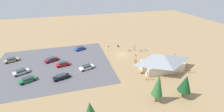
% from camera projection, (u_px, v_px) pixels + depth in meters
% --- Properties ---
extents(ground, '(160.00, 160.00, 0.00)m').
position_uv_depth(ground, '(122.00, 54.00, 60.85)').
color(ground, '#9E7F56').
rests_on(ground, ground).
extents(parking_lot_asphalt, '(38.04, 31.95, 0.05)m').
position_uv_depth(parking_lot_asphalt, '(53.00, 65.00, 53.13)').
color(parking_lot_asphalt, '#56565B').
rests_on(parking_lot_asphalt, ground).
extents(bike_pavilion, '(14.84, 8.34, 5.50)m').
position_uv_depth(bike_pavilion, '(162.00, 61.00, 49.19)').
color(bike_pavilion, beige).
rests_on(bike_pavilion, ground).
extents(trash_bin, '(0.60, 0.60, 0.90)m').
position_uv_depth(trash_bin, '(118.00, 46.00, 67.53)').
color(trash_bin, brown).
rests_on(trash_bin, ground).
extents(lot_sign, '(0.56, 0.08, 2.20)m').
position_uv_depth(lot_sign, '(109.00, 47.00, 63.64)').
color(lot_sign, '#99999E').
rests_on(lot_sign, ground).
extents(pine_mideast, '(2.60, 2.60, 7.58)m').
position_uv_depth(pine_mideast, '(158.00, 85.00, 35.32)').
color(pine_mideast, brown).
rests_on(pine_mideast, ground).
extents(pine_center, '(2.56, 2.56, 5.71)m').
position_uv_depth(pine_center, '(90.00, 110.00, 29.97)').
color(pine_center, brown).
rests_on(pine_center, ground).
extents(pine_east, '(3.10, 3.10, 6.33)m').
position_uv_depth(pine_east, '(185.00, 83.00, 36.93)').
color(pine_east, brown).
rests_on(pine_east, ground).
extents(bicycle_black_trailside, '(1.39, 1.02, 0.88)m').
position_uv_depth(bicycle_black_trailside, '(141.00, 51.00, 62.89)').
color(bicycle_black_trailside, black).
rests_on(bicycle_black_trailside, ground).
extents(bicycle_red_edge_south, '(0.62, 1.64, 0.89)m').
position_uv_depth(bicycle_red_edge_south, '(135.00, 61.00, 55.21)').
color(bicycle_red_edge_south, black).
rests_on(bicycle_red_edge_south, ground).
extents(bicycle_blue_lone_west, '(1.39, 1.01, 0.79)m').
position_uv_depth(bicycle_blue_lone_west, '(146.00, 50.00, 63.48)').
color(bicycle_blue_lone_west, black).
rests_on(bicycle_blue_lone_west, ground).
extents(bicycle_yellow_near_porch, '(1.77, 0.48, 0.85)m').
position_uv_depth(bicycle_yellow_near_porch, '(135.00, 46.00, 67.37)').
color(bicycle_yellow_near_porch, black).
rests_on(bicycle_yellow_near_porch, ground).
extents(bicycle_green_mid_cluster, '(1.52, 0.71, 0.80)m').
position_uv_depth(bicycle_green_mid_cluster, '(130.00, 51.00, 63.26)').
color(bicycle_green_mid_cluster, black).
rests_on(bicycle_green_mid_cluster, ground).
extents(bicycle_white_yard_right, '(0.48, 1.75, 0.74)m').
position_uv_depth(bicycle_white_yard_right, '(134.00, 49.00, 64.53)').
color(bicycle_white_yard_right, black).
rests_on(bicycle_white_yard_right, ground).
extents(bicycle_teal_yard_front, '(1.13, 1.33, 0.79)m').
position_uv_depth(bicycle_teal_yard_front, '(136.00, 55.00, 59.32)').
color(bicycle_teal_yard_front, black).
rests_on(bicycle_teal_yard_front, ground).
extents(car_silver_front_row, '(4.93, 3.69, 1.35)m').
position_uv_depth(car_silver_front_row, '(21.00, 72.00, 48.05)').
color(car_silver_front_row, '#BCBCC1').
rests_on(car_silver_front_row, parking_lot_asphalt).
extents(car_white_back_corner, '(5.06, 3.19, 1.34)m').
position_uv_depth(car_white_back_corner, '(87.00, 67.00, 50.63)').
color(car_white_back_corner, white).
rests_on(car_white_back_corner, parking_lot_asphalt).
extents(car_tan_near_entry, '(4.97, 3.58, 1.32)m').
position_uv_depth(car_tan_near_entry, '(11.00, 60.00, 55.24)').
color(car_tan_near_entry, tan).
rests_on(car_tan_near_entry, parking_lot_asphalt).
extents(car_blue_inner_stall, '(4.68, 3.46, 1.36)m').
position_uv_depth(car_blue_inner_stall, '(80.00, 48.00, 64.41)').
color(car_blue_inner_stall, '#1E42B2').
rests_on(car_blue_inner_stall, parking_lot_asphalt).
extents(car_red_end_stall, '(4.54, 2.58, 1.47)m').
position_uv_depth(car_red_end_stall, '(63.00, 64.00, 52.47)').
color(car_red_end_stall, red).
rests_on(car_red_end_stall, parking_lot_asphalt).
extents(car_maroon_mid_lot, '(5.10, 3.78, 1.34)m').
position_uv_depth(car_maroon_mid_lot, '(51.00, 59.00, 55.48)').
color(car_maroon_mid_lot, maroon).
rests_on(car_maroon_mid_lot, parking_lot_asphalt).
extents(car_black_far_end, '(4.98, 3.07, 1.38)m').
position_uv_depth(car_black_far_end, '(61.00, 77.00, 45.63)').
color(car_black_far_end, black).
rests_on(car_black_far_end, parking_lot_asphalt).
extents(car_green_aisle_side, '(4.86, 3.55, 1.33)m').
position_uv_depth(car_green_aisle_side, '(27.00, 79.00, 44.36)').
color(car_green_aisle_side, '#1E6B3D').
rests_on(car_green_aisle_side, parking_lot_asphalt).
extents(visitor_crossing_yard, '(0.39, 0.36, 1.80)m').
position_uv_depth(visitor_crossing_yard, '(155.00, 54.00, 58.79)').
color(visitor_crossing_yard, '#2D3347').
rests_on(visitor_crossing_yard, ground).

